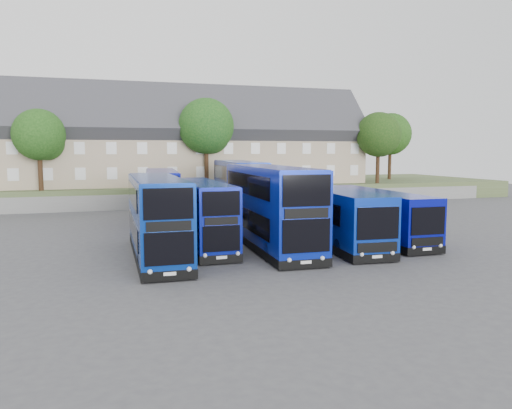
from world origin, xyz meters
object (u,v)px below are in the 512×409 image
object	(u,v)px
tree_east	(379,136)
dd_front_left	(157,219)
dd_front_mid	(203,216)
tree_mid	(207,128)
tree_far	(391,136)
tree_west	(41,137)
coach_east_a	(332,216)

from	to	relation	value
tree_east	dd_front_left	bearing A→B (deg)	-139.24
dd_front_mid	tree_mid	size ratio (longest dim) A/B	1.07
dd_front_mid	dd_front_left	bearing A→B (deg)	-144.23
tree_east	tree_far	distance (m)	9.23
tree_west	tree_far	world-z (taller)	tree_far
dd_front_left	tree_far	distance (m)	46.36
dd_front_mid	tree_far	xyz separation A→B (m)	(31.05, 29.02, 5.82)
coach_east_a	tree_mid	distance (m)	24.41
coach_east_a	tree_far	xyz separation A→B (m)	(23.01, 29.87, 6.06)
tree_west	coach_east_a	bearing A→B (deg)	-50.30
tree_west	tree_mid	bearing A→B (deg)	1.79
dd_front_mid	tree_mid	world-z (taller)	tree_mid
tree_far	dd_front_left	bearing A→B (deg)	-137.52
coach_east_a	tree_west	xyz separation A→B (m)	(-18.99, 22.87, 5.38)
tree_mid	tree_west	bearing A→B (deg)	-178.21
coach_east_a	tree_east	distance (m)	29.07
coach_east_a	tree_west	distance (m)	30.21
tree_far	tree_west	bearing A→B (deg)	-170.54
tree_mid	tree_east	xyz separation A→B (m)	(20.00, -0.50, -0.68)
tree_mid	tree_east	bearing A→B (deg)	-1.43
tree_west	tree_mid	world-z (taller)	tree_mid
dd_front_mid	tree_east	world-z (taller)	tree_east
coach_east_a	dd_front_mid	bearing A→B (deg)	178.14
coach_east_a	tree_far	bearing A→B (deg)	56.59
dd_front_left	dd_front_mid	world-z (taller)	dd_front_left
tree_west	dd_front_left	bearing A→B (deg)	-71.49
coach_east_a	tree_east	size ratio (longest dim) A/B	1.55
dd_front_left	coach_east_a	distance (m)	11.00
coach_east_a	tree_far	distance (m)	38.19
dd_front_left	tree_west	size ratio (longest dim) A/B	1.43
dd_front_left	tree_mid	distance (m)	26.50
dd_front_mid	tree_west	size ratio (longest dim) A/B	1.28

